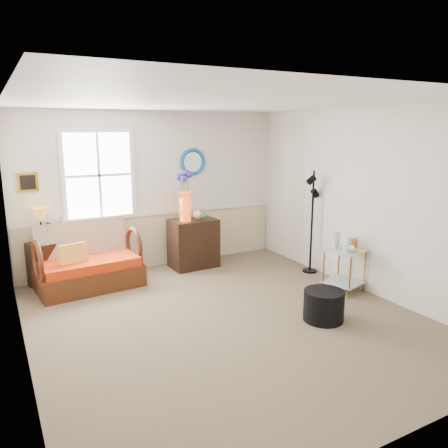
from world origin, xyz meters
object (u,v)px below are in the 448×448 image
loveseat (88,256)px  lamp_stand (44,265)px  side_table (344,271)px  floor_lamp (312,222)px  ottoman (324,306)px  cabinet (194,243)px

loveseat → lamp_stand: 0.70m
loveseat → side_table: (3.19, -1.91, -0.16)m
floor_lamp → ottoman: floor_lamp is taller
loveseat → cabinet: size_ratio=1.77×
loveseat → floor_lamp: 3.50m
side_table → floor_lamp: (0.15, 0.93, 0.52)m
cabinet → floor_lamp: (1.57, -1.15, 0.42)m
loveseat → lamp_stand: (-0.57, 0.37, -0.14)m
loveseat → cabinet: bearing=0.6°
lamp_stand → ottoman: size_ratio=1.35×
lamp_stand → floor_lamp: (3.92, -1.35, 0.50)m
ottoman → side_table: bearing=34.0°
loveseat → lamp_stand: loveseat is taller
loveseat → ottoman: 3.42m
floor_lamp → lamp_stand: bearing=161.9°
side_table → floor_lamp: bearing=80.8°
floor_lamp → side_table: bearing=-98.2°
loveseat → floor_lamp: bearing=-21.3°
loveseat → lamp_stand: size_ratio=2.18×
loveseat → side_table: bearing=-35.9°
cabinet → floor_lamp: floor_lamp is taller
floor_lamp → loveseat: bearing=164.6°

